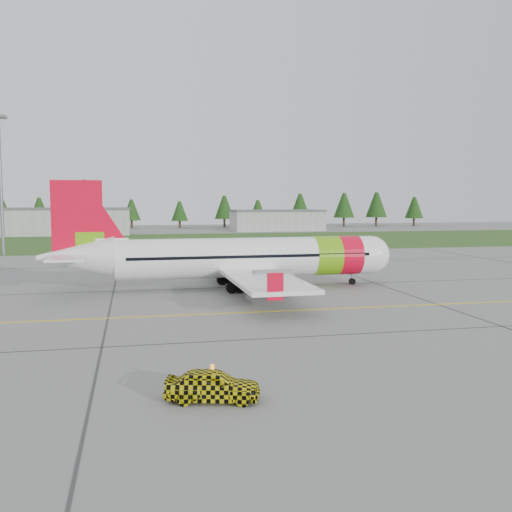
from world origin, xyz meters
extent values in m
plane|color=gray|center=(0.00, 0.00, 0.00)|extent=(320.00, 320.00, 0.00)
cylinder|color=white|center=(-2.73, 19.35, 2.88)|extent=(24.18, 3.89, 3.62)
sphere|color=white|center=(9.34, 19.49, 2.88)|extent=(3.62, 3.62, 3.62)
cone|color=white|center=(-18.05, 19.18, 3.20)|extent=(6.54, 3.69, 3.62)
cube|color=black|center=(9.62, 19.49, 3.20)|extent=(1.51, 2.43, 0.52)
cylinder|color=#67B20D|center=(4.70, 19.44, 2.88)|extent=(2.46, 3.73, 3.70)
cylinder|color=red|center=(6.93, 19.46, 2.88)|extent=(2.08, 3.72, 3.70)
cube|color=white|center=(-3.19, 19.35, 1.86)|extent=(5.44, 29.77, 0.33)
cube|color=red|center=(-4.29, 34.10, 2.37)|extent=(1.12, 0.18, 1.86)
cube|color=red|center=(-3.95, 4.58, 2.37)|extent=(1.12, 0.18, 1.86)
cylinder|color=gray|center=(-1.86, 24.47, 1.35)|extent=(3.36, 1.99, 1.95)
cylinder|color=gray|center=(-1.74, 14.26, 1.35)|extent=(3.36, 1.99, 1.95)
cube|color=red|center=(-17.86, 19.18, 6.31)|extent=(4.27, 0.38, 7.06)
cube|color=#67B20D|center=(-16.84, 19.19, 4.27)|extent=(2.42, 0.42, 2.23)
cube|color=white|center=(-18.51, 19.18, 3.44)|extent=(3.09, 10.71, 0.20)
cylinder|color=slate|center=(7.48, 19.47, 0.65)|extent=(0.17, 0.17, 1.30)
cylinder|color=black|center=(7.48, 19.47, 0.32)|extent=(0.63, 0.27, 0.63)
cylinder|color=slate|center=(-4.15, 21.94, 0.88)|extent=(0.20, 0.20, 1.76)
cylinder|color=black|center=(-4.52, 21.93, 0.48)|extent=(0.97, 0.43, 0.97)
cylinder|color=slate|center=(-4.09, 16.74, 0.88)|extent=(0.20, 0.20, 1.76)
cylinder|color=black|center=(-4.46, 16.73, 0.48)|extent=(0.97, 0.43, 0.97)
imported|color=#FBF10D|center=(-10.15, -9.66, 1.94)|extent=(1.66, 1.84, 3.88)
imported|color=silver|center=(-22.17, 54.72, 2.20)|extent=(1.60, 1.52, 4.40)
cube|color=#30561E|center=(0.00, 82.00, 0.01)|extent=(320.00, 50.00, 0.03)
cube|color=gold|center=(0.00, 8.00, 0.01)|extent=(120.00, 0.25, 0.02)
cube|color=#A8A8A3|center=(-30.00, 110.00, 3.00)|extent=(32.00, 14.00, 6.00)
cube|color=#A8A8A3|center=(25.00, 118.00, 2.60)|extent=(24.00, 12.00, 5.20)
cylinder|color=slate|center=(-32.00, 58.00, 10.00)|extent=(0.50, 0.50, 20.00)
camera|label=1|loc=(-13.17, -31.99, 8.10)|focal=40.00mm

